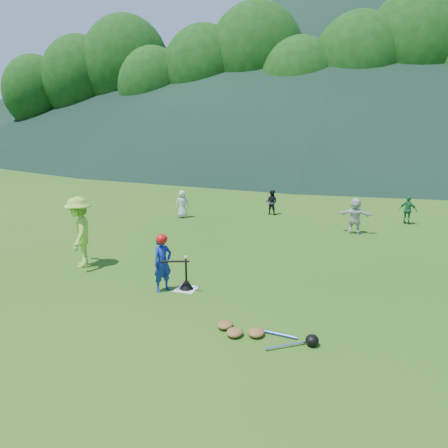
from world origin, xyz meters
name	(u,v)px	position (x,y,z in m)	size (l,w,h in m)	color
ground	(186,289)	(0.00, 0.00, 0.00)	(120.00, 120.00, 0.00)	#275413
home_plate	(186,289)	(0.00, 0.00, 0.01)	(0.45, 0.45, 0.02)	silver
baseball	(186,257)	(0.00, 0.00, 0.74)	(0.08, 0.08, 0.08)	white
batter_child	(163,263)	(-0.45, -0.21, 0.62)	(0.45, 0.30, 1.23)	navy
adult_coach	(79,232)	(-3.13, 0.56, 0.89)	(1.15, 0.66, 1.77)	#98D33E
fielder_a	(182,204)	(-3.03, 6.49, 0.52)	(0.50, 0.33, 1.03)	silver
fielder_b	(272,202)	(0.00, 8.14, 0.48)	(0.47, 0.37, 0.97)	black
fielder_c	(408,210)	(4.89, 8.13, 0.50)	(0.59, 0.24, 1.00)	#22713C
fielder_d	(355,216)	(3.20, 6.18, 0.58)	(1.08, 0.35, 1.17)	silver
batting_tee	(186,284)	(0.00, 0.00, 0.13)	(0.30, 0.30, 0.68)	black
batter_gear	(163,241)	(-0.43, -0.21, 1.12)	(0.73, 0.26, 0.60)	red
equipment_pile	(256,333)	(1.98, -1.54, 0.07)	(1.80, 0.73, 0.19)	olive
outfield_fence	(328,156)	(0.00, 28.00, 0.70)	(70.07, 0.08, 1.33)	gray
tree_line	(342,66)	(0.20, 33.83, 8.21)	(70.04, 11.40, 14.82)	#382314
distant_hills	(322,58)	(-7.63, 81.81, 14.98)	(155.00, 140.00, 32.00)	black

